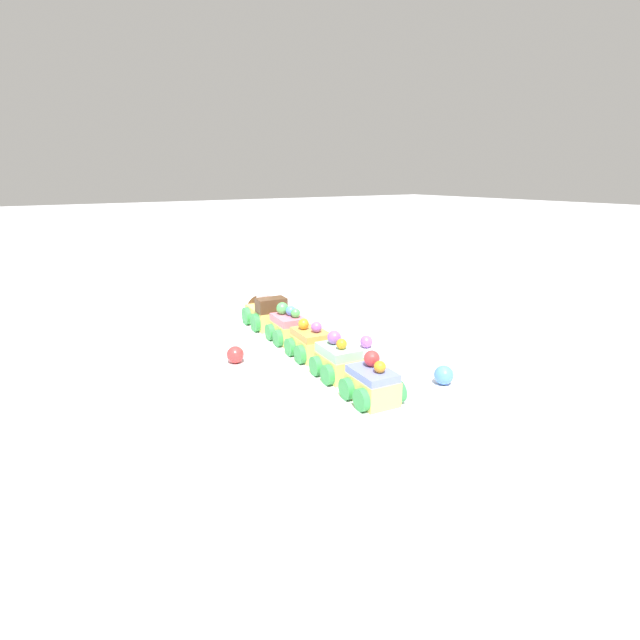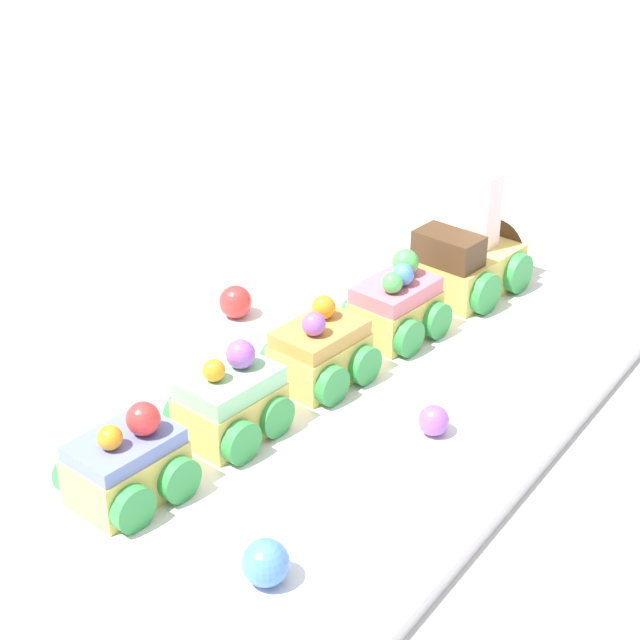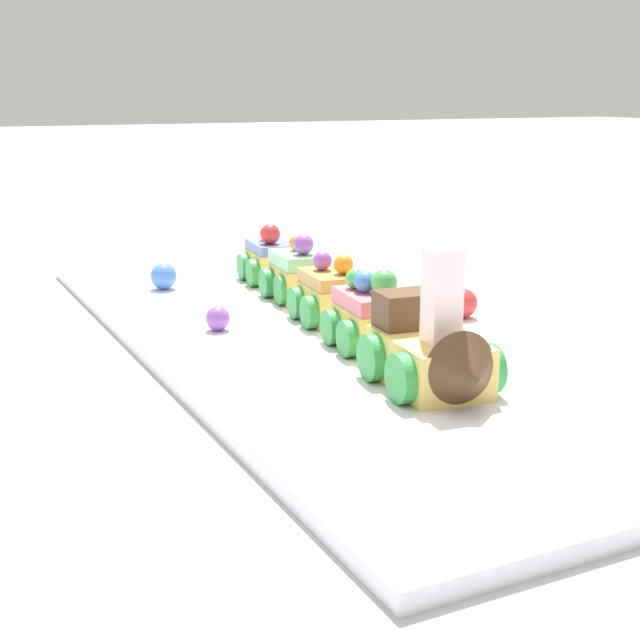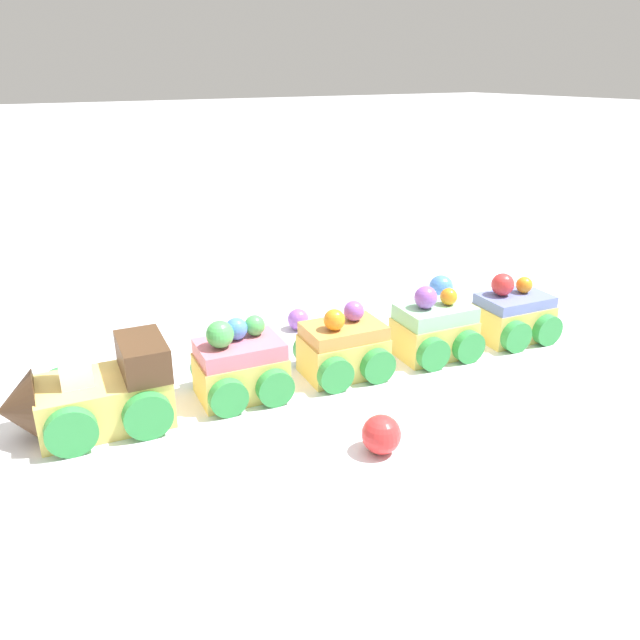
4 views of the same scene
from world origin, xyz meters
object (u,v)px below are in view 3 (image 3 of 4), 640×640
cake_car_strawberry (371,318)px  gumball_blue (164,276)px  gumball_purple (218,318)px  gumball_red (463,303)px  cake_car_caramel (332,296)px  cake_train_locomotive (435,352)px  cake_car_blueberry (272,261)px  cake_car_mint (299,276)px

cake_car_strawberry → gumball_blue: cake_car_strawberry is taller
gumball_purple → gumball_blue: (-0.18, 0.01, 0.00)m
gumball_red → gumball_blue: (-0.24, -0.21, 0.00)m
cake_car_strawberry → cake_car_caramel: 0.09m
cake_car_caramel → gumball_blue: (-0.19, -0.10, -0.01)m
cake_car_caramel → gumball_blue: 0.22m
cake_train_locomotive → cake_car_caramel: (-0.20, 0.02, -0.00)m
cake_car_strawberry → cake_car_blueberry: (-0.27, 0.03, -0.00)m
cake_car_caramel → gumball_blue: size_ratio=2.66×
cake_car_mint → gumball_blue: bearing=-127.6°
cake_car_caramel → cake_car_blueberry: size_ratio=1.00×
cake_car_caramel → gumball_red: (0.04, 0.11, -0.01)m
gumball_red → gumball_purple: bearing=-104.6°
cake_car_mint → gumball_purple: cake_car_mint is taller
cake_car_strawberry → gumball_blue: (-0.28, -0.09, -0.01)m
cake_car_caramel → cake_car_mint: cake_car_mint is taller
cake_car_caramel → gumball_blue: cake_car_caramel is taller
cake_car_caramel → cake_car_blueberry: 0.18m
gumball_purple → cake_train_locomotive: bearing=20.6°
cake_car_blueberry → gumball_blue: cake_car_blueberry is taller
cake_car_strawberry → cake_car_mint: (-0.18, 0.02, -0.00)m
cake_car_caramel → gumball_red: 0.12m
gumball_blue → gumball_purple: bearing=-1.7°
gumball_red → gumball_blue: size_ratio=0.98×
cake_car_mint → gumball_purple: size_ratio=3.42×
cake_train_locomotive → gumball_blue: 0.40m
cake_car_caramel → gumball_purple: size_ratio=3.42×
cake_car_blueberry → gumball_purple: (0.17, -0.12, -0.01)m
gumball_red → gumball_blue: bearing=-138.4°
cake_car_strawberry → gumball_purple: (-0.10, -0.09, -0.01)m
cake_car_strawberry → cake_car_mint: bearing=179.9°
cake_train_locomotive → gumball_purple: cake_train_locomotive is taller
cake_train_locomotive → cake_car_blueberry: cake_train_locomotive is taller
cake_train_locomotive → gumball_blue: cake_train_locomotive is taller
cake_car_blueberry → gumball_red: (0.22, 0.09, -0.01)m
cake_train_locomotive → cake_car_mint: bearing=180.0°
cake_car_mint → gumball_purple: bearing=-49.5°
gumball_purple → gumball_red: bearing=75.4°
cake_car_mint → cake_car_blueberry: (-0.09, 0.01, -0.00)m
cake_car_strawberry → cake_car_blueberry: cake_car_strawberry is taller
gumball_purple → cake_car_strawberry: bearing=41.7°
cake_car_blueberry → gumball_red: cake_car_blueberry is taller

